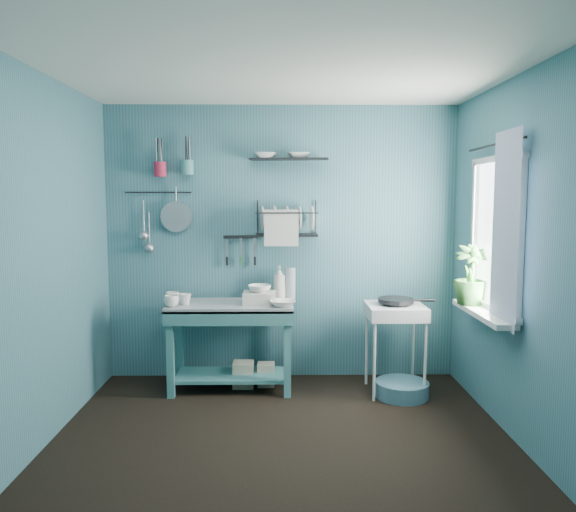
{
  "coord_description": "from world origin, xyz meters",
  "views": [
    {
      "loc": [
        -0.01,
        -3.65,
        1.67
      ],
      "look_at": [
        0.05,
        0.85,
        1.2
      ],
      "focal_mm": 35.0,
      "sensor_mm": 36.0,
      "label": 1
    }
  ],
  "objects_px": {
    "potted_plant": "(471,275)",
    "storage_tin_small": "(266,374)",
    "work_counter": "(231,346)",
    "storage_tin_large": "(243,374)",
    "hotplate_stand": "(395,349)",
    "utensil_cup_teal": "(187,167)",
    "water_bottle": "(290,283)",
    "mug_mid": "(185,299)",
    "frying_pan": "(396,300)",
    "colander": "(176,217)",
    "mug_right": "(173,298)",
    "floor_basin": "(402,389)",
    "wash_tub": "(260,298)",
    "dish_rack": "(287,218)",
    "utensil_cup_magenta": "(160,169)",
    "mug_left": "(171,301)",
    "soap_bottle": "(279,282)"
  },
  "relations": [
    {
      "from": "work_counter",
      "to": "storage_tin_large",
      "type": "relative_size",
      "value": 4.88
    },
    {
      "from": "storage_tin_large",
      "to": "utensil_cup_teal",
      "type": "bearing_deg",
      "value": 154.65
    },
    {
      "from": "mug_right",
      "to": "utensil_cup_magenta",
      "type": "relative_size",
      "value": 0.95
    },
    {
      "from": "mug_mid",
      "to": "storage_tin_small",
      "type": "bearing_deg",
      "value": 11.63
    },
    {
      "from": "mug_mid",
      "to": "floor_basin",
      "type": "relative_size",
      "value": 0.22
    },
    {
      "from": "mug_right",
      "to": "soap_bottle",
      "type": "distance_m",
      "value": 0.95
    },
    {
      "from": "soap_bottle",
      "to": "storage_tin_large",
      "type": "relative_size",
      "value": 1.36
    },
    {
      "from": "utensil_cup_teal",
      "to": "storage_tin_large",
      "type": "xyz_separation_m",
      "value": [
        0.5,
        -0.24,
        -1.83
      ]
    },
    {
      "from": "potted_plant",
      "to": "storage_tin_small",
      "type": "bearing_deg",
      "value": 162.28
    },
    {
      "from": "potted_plant",
      "to": "storage_tin_small",
      "type": "height_order",
      "value": "potted_plant"
    },
    {
      "from": "potted_plant",
      "to": "floor_basin",
      "type": "height_order",
      "value": "potted_plant"
    },
    {
      "from": "storage_tin_large",
      "to": "potted_plant",
      "type": "bearing_deg",
      "value": -15.01
    },
    {
      "from": "hotplate_stand",
      "to": "utensil_cup_teal",
      "type": "bearing_deg",
      "value": 159.19
    },
    {
      "from": "soap_bottle",
      "to": "colander",
      "type": "xyz_separation_m",
      "value": [
        -0.93,
        0.12,
        0.59
      ]
    },
    {
      "from": "mug_left",
      "to": "floor_basin",
      "type": "xyz_separation_m",
      "value": [
        1.93,
        -0.06,
        -0.74
      ]
    },
    {
      "from": "work_counter",
      "to": "wash_tub",
      "type": "relative_size",
      "value": 3.84
    },
    {
      "from": "utensil_cup_magenta",
      "to": "potted_plant",
      "type": "height_order",
      "value": "utensil_cup_magenta"
    },
    {
      "from": "soap_bottle",
      "to": "water_bottle",
      "type": "height_order",
      "value": "soap_bottle"
    },
    {
      "from": "mug_right",
      "to": "colander",
      "type": "height_order",
      "value": "colander"
    },
    {
      "from": "water_bottle",
      "to": "utensil_cup_teal",
      "type": "bearing_deg",
      "value": 175.85
    },
    {
      "from": "utensil_cup_magenta",
      "to": "utensil_cup_teal",
      "type": "xyz_separation_m",
      "value": [
        0.24,
        0.0,
        0.02
      ]
    },
    {
      "from": "floor_basin",
      "to": "wash_tub",
      "type": "bearing_deg",
      "value": 170.34
    },
    {
      "from": "potted_plant",
      "to": "water_bottle",
      "type": "bearing_deg",
      "value": 154.87
    },
    {
      "from": "mug_left",
      "to": "storage_tin_small",
      "type": "xyz_separation_m",
      "value": [
        0.78,
        0.24,
        -0.71
      ]
    },
    {
      "from": "mug_left",
      "to": "utensil_cup_magenta",
      "type": "bearing_deg",
      "value": 110.02
    },
    {
      "from": "mug_right",
      "to": "storage_tin_small",
      "type": "distance_m",
      "value": 1.07
    },
    {
      "from": "frying_pan",
      "to": "colander",
      "type": "xyz_separation_m",
      "value": [
        -1.92,
        0.42,
        0.7
      ]
    },
    {
      "from": "wash_tub",
      "to": "hotplate_stand",
      "type": "xyz_separation_m",
      "value": [
        1.16,
        -0.09,
        -0.43
      ]
    },
    {
      "from": "wash_tub",
      "to": "dish_rack",
      "type": "height_order",
      "value": "dish_rack"
    },
    {
      "from": "hotplate_stand",
      "to": "mug_mid",
      "type": "bearing_deg",
      "value": 169.98
    },
    {
      "from": "colander",
      "to": "storage_tin_small",
      "type": "bearing_deg",
      "value": -16.21
    },
    {
      "from": "soap_bottle",
      "to": "dish_rack",
      "type": "xyz_separation_m",
      "value": [
        0.07,
        0.04,
        0.58
      ]
    },
    {
      "from": "mug_mid",
      "to": "utensil_cup_magenta",
      "type": "distance_m",
      "value": 1.19
    },
    {
      "from": "floor_basin",
      "to": "potted_plant",
      "type": "bearing_deg",
      "value": -24.37
    },
    {
      "from": "mug_right",
      "to": "wash_tub",
      "type": "distance_m",
      "value": 0.75
    },
    {
      "from": "hotplate_stand",
      "to": "water_bottle",
      "type": "bearing_deg",
      "value": 151.26
    },
    {
      "from": "hotplate_stand",
      "to": "floor_basin",
      "type": "height_order",
      "value": "hotplate_stand"
    },
    {
      "from": "dish_rack",
      "to": "utensil_cup_magenta",
      "type": "xyz_separation_m",
      "value": [
        -1.13,
        0.05,
        0.43
      ]
    },
    {
      "from": "hotplate_stand",
      "to": "utensil_cup_teal",
      "type": "relative_size",
      "value": 5.88
    },
    {
      "from": "water_bottle",
      "to": "utensil_cup_teal",
      "type": "distance_m",
      "value": 1.39
    },
    {
      "from": "dish_rack",
      "to": "colander",
      "type": "bearing_deg",
      "value": 165.77
    },
    {
      "from": "soap_bottle",
      "to": "floor_basin",
      "type": "height_order",
      "value": "soap_bottle"
    },
    {
      "from": "hotplate_stand",
      "to": "floor_basin",
      "type": "distance_m",
      "value": 0.34
    },
    {
      "from": "hotplate_stand",
      "to": "frying_pan",
      "type": "bearing_deg",
      "value": 0.0
    },
    {
      "from": "hotplate_stand",
      "to": "utensil_cup_magenta",
      "type": "bearing_deg",
      "value": 160.61
    },
    {
      "from": "soap_bottle",
      "to": "frying_pan",
      "type": "bearing_deg",
      "value": -17.26
    },
    {
      "from": "mug_mid",
      "to": "water_bottle",
      "type": "distance_m",
      "value": 0.95
    },
    {
      "from": "frying_pan",
      "to": "water_bottle",
      "type": "bearing_deg",
      "value": 159.78
    },
    {
      "from": "wash_tub",
      "to": "colander",
      "type": "distance_m",
      "value": 1.08
    },
    {
      "from": "soap_bottle",
      "to": "water_bottle",
      "type": "distance_m",
      "value": 0.1
    }
  ]
}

